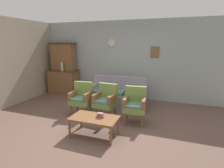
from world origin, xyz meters
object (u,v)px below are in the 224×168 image
side_cabinet (64,82)px  armchair_row_middle (135,104)px  floral_couch (118,96)px  book_stack_on_table (101,116)px  vase_on_cabinet (62,67)px  coffee_table (94,119)px  armchair_by_doorway (81,97)px  armchair_near_couch_end (106,99)px

side_cabinet → armchair_row_middle: bearing=-27.4°
floral_couch → book_stack_on_table: 1.93m
vase_on_cabinet → armchair_row_middle: (3.08, -1.46, -0.59)m
side_cabinet → coffee_table: 3.61m
coffee_table → vase_on_cabinet: bearing=135.4°
armchair_row_middle → coffee_table: 1.14m
armchair_row_middle → book_stack_on_table: (-0.53, -0.89, -0.04)m
side_cabinet → armchair_by_doorway: side_cabinet is taller
floral_couch → armchair_by_doorway: (-0.72, -1.00, 0.17)m
armchair_row_middle → side_cabinet: bearing=152.6°
floral_couch → armchair_row_middle: 1.29m
armchair_near_couch_end → book_stack_on_table: size_ratio=5.59×
coffee_table → armchair_by_doorway: bearing=131.1°
armchair_near_couch_end → book_stack_on_table: (0.27, -0.94, -0.04)m
book_stack_on_table → armchair_row_middle: bearing=59.3°
floral_couch → armchair_row_middle: bearing=-53.0°
armchair_by_doorway → vase_on_cabinet: bearing=137.9°
vase_on_cabinet → floral_couch: (2.31, -0.44, -0.76)m
armchair_row_middle → coffee_table: armchair_row_middle is taller
side_cabinet → armchair_near_couch_end: (2.39, -1.59, 0.03)m
armchair_near_couch_end → armchair_row_middle: same height
side_cabinet → book_stack_on_table: bearing=-43.7°
armchair_by_doorway → armchair_row_middle: size_ratio=1.00×
armchair_by_doorway → book_stack_on_table: bearing=-43.5°
side_cabinet → book_stack_on_table: 3.68m
side_cabinet → armchair_row_middle: side_cabinet is taller
armchair_row_middle → armchair_near_couch_end: bearing=176.0°
side_cabinet → coffee_table: (2.53, -2.58, -0.09)m
armchair_near_couch_end → coffee_table: size_ratio=0.90×
vase_on_cabinet → armchair_near_couch_end: (2.29, -1.40, -0.59)m
coffee_table → armchair_near_couch_end: bearing=97.9°
armchair_near_couch_end → book_stack_on_table: bearing=-74.2°
side_cabinet → armchair_near_couch_end: bearing=-33.7°
vase_on_cabinet → armchair_near_couch_end: vase_on_cabinet is taller
vase_on_cabinet → coffee_table: vase_on_cabinet is taller
floral_couch → vase_on_cabinet: bearing=169.3°
coffee_table → armchair_row_middle: bearing=54.7°
vase_on_cabinet → armchair_row_middle: bearing=-25.4°
floral_couch → armchair_row_middle: same height
armchair_near_couch_end → book_stack_on_table: armchair_near_couch_end is taller
armchair_by_doorway → armchair_row_middle: (1.49, -0.02, 0.00)m
side_cabinet → book_stack_on_table: side_cabinet is taller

